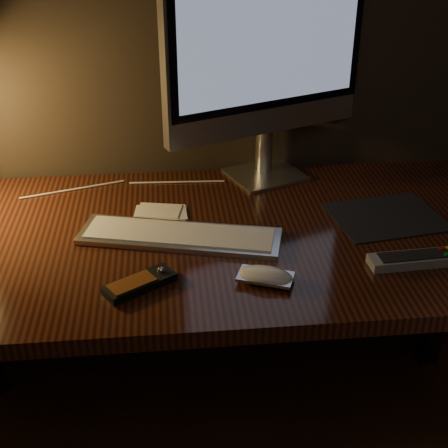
{
  "coord_description": "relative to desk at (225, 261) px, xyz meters",
  "views": [
    {
      "loc": [
        -0.14,
        0.55,
        1.5
      ],
      "look_at": [
        -0.02,
        1.73,
        0.84
      ],
      "focal_mm": 50.0,
      "sensor_mm": 36.0,
      "label": 1
    }
  ],
  "objects": [
    {
      "name": "mouse",
      "position": [
        0.06,
        -0.29,
        0.14
      ],
      "size": [
        0.13,
        0.1,
        0.02
      ],
      "primitive_type": "ellipsoid",
      "rotation": [
        0.0,
        0.0,
        -0.37
      ],
      "color": "white",
      "rests_on": "desk"
    },
    {
      "name": "monitor",
      "position": [
        0.14,
        0.24,
        0.5
      ],
      "size": [
        0.58,
        0.26,
        0.63
      ],
      "rotation": [
        0.0,
        0.0,
        0.38
      ],
      "color": "silver",
      "rests_on": "desk"
    },
    {
      "name": "tv_remote",
      "position": [
        0.4,
        -0.25,
        0.14
      ],
      "size": [
        0.22,
        0.07,
        0.03
      ],
      "rotation": [
        0.0,
        0.0,
        0.06
      ],
      "color": "gray",
      "rests_on": "desk"
    },
    {
      "name": "cable",
      "position": [
        -0.26,
        0.2,
        0.13
      ],
      "size": [
        0.55,
        0.05,
        0.0
      ],
      "primitive_type": "cylinder",
      "rotation": [
        0.0,
        1.57,
        0.09
      ],
      "color": "white",
      "rests_on": "desk"
    },
    {
      "name": "mousepad",
      "position": [
        0.41,
        -0.04,
        0.13
      ],
      "size": [
        0.3,
        0.25,
        0.0
      ],
      "primitive_type": "cube",
      "rotation": [
        0.0,
        0.0,
        0.15
      ],
      "color": "black",
      "rests_on": "desk"
    },
    {
      "name": "papers",
      "position": [
        -0.16,
        0.04,
        0.13
      ],
      "size": [
        0.14,
        0.1,
        0.01
      ],
      "primitive_type": "cube",
      "rotation": [
        0.0,
        0.0,
        -0.1
      ],
      "color": "white",
      "rests_on": "desk"
    },
    {
      "name": "media_remote",
      "position": [
        -0.21,
        -0.29,
        0.14
      ],
      "size": [
        0.16,
        0.13,
        0.03
      ],
      "rotation": [
        0.0,
        0.0,
        0.56
      ],
      "color": "black",
      "rests_on": "desk"
    },
    {
      "name": "desk",
      "position": [
        0.0,
        0.0,
        0.0
      ],
      "size": [
        1.6,
        0.75,
        0.75
      ],
      "color": "#3D190E",
      "rests_on": "ground"
    },
    {
      "name": "keyboard",
      "position": [
        -0.12,
        -0.09,
        0.14
      ],
      "size": [
        0.5,
        0.25,
        0.02
      ],
      "primitive_type": "cube",
      "rotation": [
        0.0,
        0.0,
        -0.25
      ],
      "color": "silver",
      "rests_on": "desk"
    }
  ]
}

